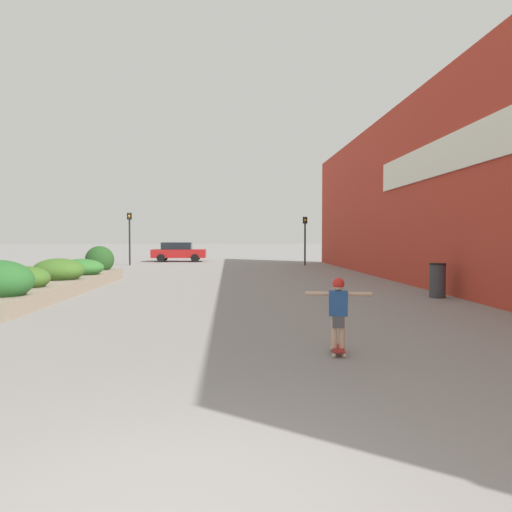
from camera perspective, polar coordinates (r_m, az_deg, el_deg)
The scene contains 9 objects.
building_wall_right at distance 19.81m, azimuth 18.79°, elevation 7.37°, with size 0.67×38.12×7.41m.
planter_box at distance 18.07m, azimuth -21.54°, elevation -2.35°, with size 1.86×12.18×1.49m.
skateboard at distance 8.19m, azimuth 9.35°, elevation -10.51°, with size 0.28×0.65×0.10m.
skateboarder at distance 8.06m, azimuth 9.38°, elevation -5.59°, with size 1.05×0.22×1.12m.
trash_bin at distance 16.40m, azimuth 20.03°, elevation -2.63°, with size 0.51×0.51×1.07m.
car_leftmost at distance 39.19m, azimuth -8.86°, elevation 0.50°, with size 4.13×1.98×1.49m.
car_center_left at distance 43.80m, azimuth 15.82°, elevation 0.57°, with size 4.12×2.05×1.39m.
traffic_light_left at distance 34.64m, azimuth -14.26°, elevation 2.94°, with size 0.28×0.30×3.53m.
traffic_light_right at distance 33.57m, azimuth 5.63°, elevation 2.74°, with size 0.28×0.30×3.26m.
Camera 1 is at (0.38, -3.19, 1.85)m, focal length 35.00 mm.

